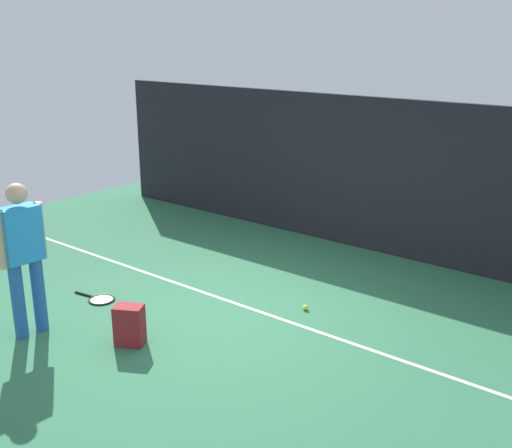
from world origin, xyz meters
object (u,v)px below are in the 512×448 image
tennis_player (23,251)px  tennis_ball_near_player (305,308)px  backpack (130,325)px  tennis_racket (100,299)px

tennis_player → tennis_ball_near_player: bearing=143.3°
backpack → tennis_ball_near_player: backpack is taller
tennis_racket → backpack: size_ratio=1.43×
tennis_racket → backpack: backpack is taller
backpack → tennis_ball_near_player: bearing=-147.4°
tennis_player → tennis_racket: bearing=-168.7°
tennis_player → tennis_racket: (-0.13, 1.02, -0.95)m
tennis_player → backpack: size_ratio=3.86×
tennis_racket → tennis_ball_near_player: tennis_ball_near_player is taller
tennis_racket → backpack: 1.28m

